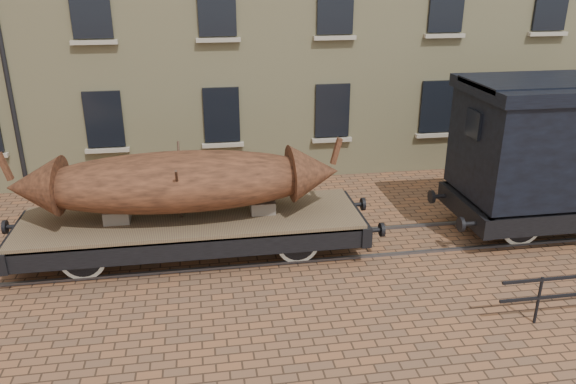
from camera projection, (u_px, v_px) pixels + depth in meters
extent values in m
plane|color=brown|center=(337.00, 245.00, 13.92)|extent=(90.00, 90.00, 0.00)
cube|color=black|center=(104.00, 119.00, 16.76)|extent=(1.10, 0.12, 1.70)
cube|color=tan|center=(108.00, 150.00, 17.06)|extent=(1.30, 0.18, 0.12)
cube|color=black|center=(222.00, 115.00, 17.28)|extent=(1.10, 0.12, 1.70)
cube|color=tan|center=(223.00, 145.00, 17.58)|extent=(1.30, 0.18, 0.12)
cube|color=black|center=(332.00, 111.00, 17.80)|extent=(1.10, 0.12, 1.70)
cube|color=tan|center=(332.00, 140.00, 18.10)|extent=(1.30, 0.18, 0.12)
cube|color=black|center=(437.00, 107.00, 18.32)|extent=(1.10, 0.12, 1.70)
cube|color=tan|center=(434.00, 135.00, 18.62)|extent=(1.30, 0.18, 0.12)
cube|color=black|center=(535.00, 103.00, 18.84)|extent=(1.10, 0.12, 1.70)
cube|color=tan|center=(532.00, 131.00, 19.14)|extent=(1.30, 0.18, 0.12)
cube|color=black|center=(90.00, 7.00, 15.58)|extent=(1.10, 0.12, 1.70)
cube|color=tan|center=(94.00, 42.00, 15.88)|extent=(1.30, 0.18, 0.12)
cube|color=black|center=(217.00, 6.00, 16.10)|extent=(1.10, 0.12, 1.70)
cube|color=tan|center=(218.00, 40.00, 16.40)|extent=(1.30, 0.18, 0.12)
cube|color=black|center=(335.00, 5.00, 16.62)|extent=(1.10, 0.12, 1.70)
cube|color=tan|center=(335.00, 38.00, 16.92)|extent=(1.30, 0.18, 0.12)
cube|color=black|center=(447.00, 3.00, 17.14)|extent=(1.10, 0.12, 1.70)
cube|color=tan|center=(444.00, 36.00, 17.43)|extent=(1.30, 0.18, 0.12)
cube|color=black|center=(552.00, 2.00, 17.66)|extent=(1.10, 0.12, 1.70)
cube|color=tan|center=(548.00, 34.00, 17.95)|extent=(1.30, 0.18, 0.12)
cube|color=#59595E|center=(344.00, 258.00, 13.24)|extent=(30.00, 0.08, 0.06)
cube|color=#59595E|center=(330.00, 232.00, 14.57)|extent=(30.00, 0.08, 0.06)
cylinder|color=black|center=(538.00, 300.00, 10.69)|extent=(0.06, 0.06, 1.00)
cube|color=brown|center=(192.00, 219.00, 13.04)|extent=(7.78, 2.28, 0.12)
cube|color=black|center=(193.00, 249.00, 12.16)|extent=(7.78, 0.17, 0.47)
cube|color=black|center=(192.00, 211.00, 14.10)|extent=(7.78, 0.17, 0.47)
cube|color=black|center=(17.00, 240.00, 12.55)|extent=(0.23, 2.39, 0.47)
cylinder|color=black|center=(13.00, 227.00, 13.22)|extent=(0.36, 0.10, 0.10)
cylinder|color=black|center=(5.00, 227.00, 13.20)|extent=(0.08, 0.33, 0.33)
cube|color=black|center=(353.00, 218.00, 13.71)|extent=(0.23, 2.39, 0.47)
cylinder|color=black|center=(374.00, 230.00, 13.04)|extent=(0.36, 0.10, 0.10)
cylinder|color=black|center=(382.00, 230.00, 13.06)|extent=(0.08, 0.33, 0.33)
cylinder|color=black|center=(356.00, 205.00, 14.46)|extent=(0.36, 0.10, 0.10)
cylinder|color=black|center=(363.00, 204.00, 14.49)|extent=(0.08, 0.33, 0.33)
cylinder|color=black|center=(88.00, 245.00, 12.86)|extent=(0.10, 1.97, 0.10)
cylinder|color=white|center=(82.00, 259.00, 12.20)|extent=(1.00, 0.07, 1.00)
cylinder|color=black|center=(82.00, 259.00, 12.20)|extent=(0.82, 0.10, 0.82)
cube|color=black|center=(80.00, 252.00, 11.99)|extent=(0.93, 0.08, 0.10)
cylinder|color=white|center=(93.00, 231.00, 13.52)|extent=(1.00, 0.07, 1.00)
cylinder|color=black|center=(93.00, 231.00, 13.52)|extent=(0.82, 0.10, 0.82)
cube|color=black|center=(92.00, 220.00, 13.54)|extent=(0.93, 0.08, 0.10)
cylinder|color=black|center=(293.00, 230.00, 13.57)|extent=(0.10, 1.97, 0.10)
cylinder|color=white|center=(298.00, 244.00, 12.91)|extent=(1.00, 0.07, 1.00)
cylinder|color=black|center=(298.00, 244.00, 12.91)|extent=(0.82, 0.10, 0.82)
cube|color=black|center=(299.00, 236.00, 12.70)|extent=(0.93, 0.08, 0.10)
cylinder|color=white|center=(288.00, 218.00, 14.23)|extent=(1.00, 0.07, 1.00)
cylinder|color=black|center=(288.00, 218.00, 14.23)|extent=(0.82, 0.10, 0.82)
cube|color=black|center=(287.00, 207.00, 14.25)|extent=(0.93, 0.08, 0.10)
cube|color=black|center=(193.00, 234.00, 13.19)|extent=(4.15, 0.06, 0.06)
cube|color=#655B4A|center=(117.00, 215.00, 12.72)|extent=(0.57, 0.52, 0.29)
cube|color=#655B4A|center=(263.00, 206.00, 13.21)|extent=(0.57, 0.52, 0.29)
ellipsoid|color=brown|center=(179.00, 181.00, 12.66)|extent=(6.58, 2.10, 1.31)
cone|color=brown|center=(34.00, 187.00, 12.20)|extent=(1.14, 1.26, 1.25)
cube|color=brown|center=(5.00, 167.00, 11.95)|extent=(0.26, 0.14, 0.63)
cone|color=brown|center=(314.00, 172.00, 13.07)|extent=(1.14, 1.26, 1.25)
cube|color=brown|center=(336.00, 151.00, 12.96)|extent=(0.26, 0.14, 0.63)
cylinder|color=#402D21|center=(179.00, 195.00, 12.22)|extent=(0.06, 1.12, 1.54)
cylinder|color=#402D21|center=(180.00, 179.00, 13.19)|extent=(0.06, 1.12, 1.54)
cube|color=black|center=(555.00, 184.00, 15.71)|extent=(6.57, 0.18, 0.49)
cube|color=black|center=(464.00, 209.00, 14.12)|extent=(0.24, 2.63, 0.49)
cylinder|color=black|center=(461.00, 224.00, 13.24)|extent=(0.09, 0.35, 0.35)
cylinder|color=black|center=(432.00, 197.00, 14.85)|extent=(0.09, 0.35, 0.35)
cylinder|color=black|center=(507.00, 214.00, 14.39)|extent=(0.11, 2.08, 0.11)
cylinder|color=white|center=(522.00, 226.00, 13.72)|extent=(1.05, 0.08, 1.05)
cylinder|color=black|center=(522.00, 226.00, 13.72)|extent=(0.86, 0.11, 0.86)
cylinder|color=white|center=(493.00, 203.00, 15.05)|extent=(1.05, 0.08, 1.05)
cylinder|color=black|center=(493.00, 203.00, 15.05)|extent=(0.86, 0.11, 0.86)
cube|color=black|center=(474.00, 124.00, 13.30)|extent=(0.09, 0.66, 0.66)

